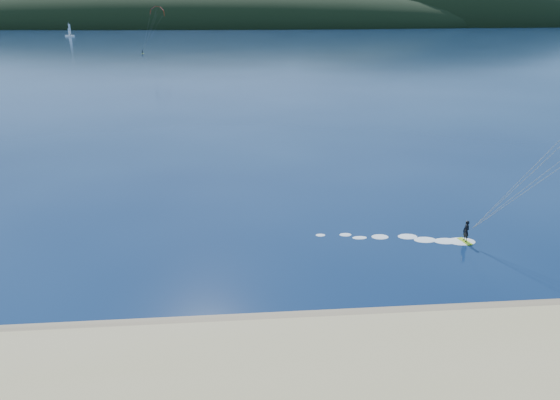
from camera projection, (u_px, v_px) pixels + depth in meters
name	position (u px, v px, depth m)	size (l,w,h in m)	color
ground	(259.00, 386.00, 22.52)	(1800.00, 1800.00, 0.00)	#08183B
wet_sand	(255.00, 327.00, 26.72)	(220.00, 2.50, 0.10)	#7E6749
headland	(233.00, 27.00, 721.65)	(1200.00, 310.00, 140.00)	black
kitesurfer_far	(157.00, 15.00, 207.13)	(11.72, 7.58, 17.85)	#C0E91B
sailboat	(70.00, 36.00, 389.85)	(7.46, 4.90, 10.41)	white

